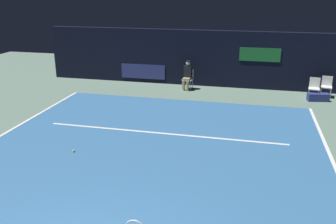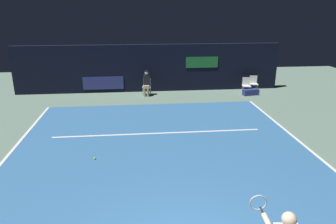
{
  "view_description": "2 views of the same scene",
  "coord_description": "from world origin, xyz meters",
  "px_view_note": "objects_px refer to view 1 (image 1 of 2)",
  "views": [
    {
      "loc": [
        2.63,
        -3.63,
        4.43
      ],
      "look_at": [
        0.31,
        6.18,
        0.96
      ],
      "focal_mm": 38.66,
      "sensor_mm": 36.0,
      "label": 1
    },
    {
      "loc": [
        -0.75,
        -4.2,
        4.55
      ],
      "look_at": [
        0.32,
        6.19,
        1.04
      ],
      "focal_mm": 33.71,
      "sensor_mm": 36.0,
      "label": 2
    }
  ],
  "objects_px": {
    "line_judge_on_chair": "(188,75)",
    "equipment_bag": "(318,97)",
    "courtside_chair_far": "(314,87)",
    "courtside_chair_near": "(327,85)",
    "tennis_ball": "(74,151)"
  },
  "relations": [
    {
      "from": "courtside_chair_far",
      "to": "tennis_ball",
      "type": "height_order",
      "value": "courtside_chair_far"
    },
    {
      "from": "line_judge_on_chair",
      "to": "courtside_chair_far",
      "type": "bearing_deg",
      "value": -2.03
    },
    {
      "from": "line_judge_on_chair",
      "to": "equipment_bag",
      "type": "height_order",
      "value": "line_judge_on_chair"
    },
    {
      "from": "line_judge_on_chair",
      "to": "courtside_chair_near",
      "type": "bearing_deg",
      "value": 1.98
    },
    {
      "from": "courtside_chair_near",
      "to": "line_judge_on_chair",
      "type": "bearing_deg",
      "value": -178.02
    },
    {
      "from": "line_judge_on_chair",
      "to": "courtside_chair_far",
      "type": "height_order",
      "value": "line_judge_on_chair"
    },
    {
      "from": "courtside_chair_far",
      "to": "equipment_bag",
      "type": "height_order",
      "value": "courtside_chair_far"
    },
    {
      "from": "courtside_chair_near",
      "to": "equipment_bag",
      "type": "xyz_separation_m",
      "value": [
        -0.4,
        -0.74,
        -0.34
      ]
    },
    {
      "from": "line_judge_on_chair",
      "to": "courtside_chair_near",
      "type": "relative_size",
      "value": 1.5
    },
    {
      "from": "courtside_chair_near",
      "to": "courtside_chair_far",
      "type": "bearing_deg",
      "value": -144.04
    },
    {
      "from": "courtside_chair_far",
      "to": "equipment_bag",
      "type": "distance_m",
      "value": 0.5
    },
    {
      "from": "courtside_chair_near",
      "to": "equipment_bag",
      "type": "distance_m",
      "value": 0.91
    },
    {
      "from": "line_judge_on_chair",
      "to": "courtside_chair_near",
      "type": "distance_m",
      "value": 5.98
    },
    {
      "from": "line_judge_on_chair",
      "to": "equipment_bag",
      "type": "bearing_deg",
      "value": -5.43
    },
    {
      "from": "courtside_chair_near",
      "to": "equipment_bag",
      "type": "bearing_deg",
      "value": -118.77
    }
  ]
}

